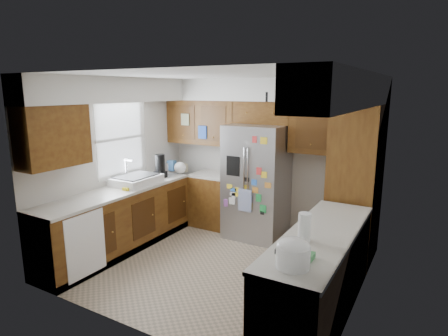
{
  "coord_description": "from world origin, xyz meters",
  "views": [
    {
      "loc": [
        2.41,
        -4.03,
        2.33
      ],
      "look_at": [
        -0.1,
        0.35,
        1.27
      ],
      "focal_mm": 30.0,
      "sensor_mm": 36.0,
      "label": 1
    }
  ],
  "objects_px": {
    "pantry": "(355,183)",
    "rice_cooker": "(293,252)",
    "fridge": "(257,182)",
    "paper_towel": "(304,227)"
  },
  "relations": [
    {
      "from": "pantry",
      "to": "rice_cooker",
      "type": "distance_m",
      "value": 2.47
    },
    {
      "from": "fridge",
      "to": "paper_towel",
      "type": "height_order",
      "value": "fridge"
    },
    {
      "from": "fridge",
      "to": "paper_towel",
      "type": "bearing_deg",
      "value": -54.17
    },
    {
      "from": "paper_towel",
      "to": "rice_cooker",
      "type": "bearing_deg",
      "value": -80.76
    },
    {
      "from": "rice_cooker",
      "to": "paper_towel",
      "type": "height_order",
      "value": "paper_towel"
    },
    {
      "from": "rice_cooker",
      "to": "fridge",
      "type": "bearing_deg",
      "value": 120.68
    },
    {
      "from": "pantry",
      "to": "fridge",
      "type": "xyz_separation_m",
      "value": [
        -1.5,
        0.05,
        -0.17
      ]
    },
    {
      "from": "pantry",
      "to": "paper_towel",
      "type": "distance_m",
      "value": 1.89
    },
    {
      "from": "pantry",
      "to": "rice_cooker",
      "type": "bearing_deg",
      "value": -90.01
    },
    {
      "from": "fridge",
      "to": "paper_towel",
      "type": "distance_m",
      "value": 2.41
    }
  ]
}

